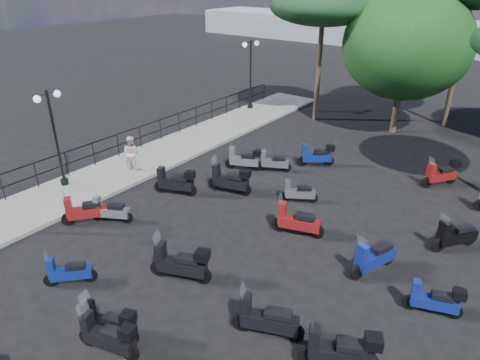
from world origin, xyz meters
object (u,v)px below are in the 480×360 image
Objects in this scene: scooter_2 at (110,211)px; scooter_21 at (373,258)px; scooter_5 at (273,162)px; scooter_27 at (455,236)px; scooter_13 at (109,323)px; scooter_14 at (181,264)px; lamp_post_1 at (55,133)px; scooter_26 at (434,300)px; pine_2 at (324,7)px; broadleaf_tree at (407,45)px; scooter_10 at (298,193)px; scooter_19 at (340,351)px; scooter_15 at (297,222)px; scooter_20 at (266,319)px; scooter_3 at (85,211)px; scooter_22 at (441,174)px; scooter_11 at (244,159)px; scooter_7 at (108,337)px; lamp_post_2 at (251,70)px; scooter_8 at (68,272)px; scooter_4 at (175,182)px; scooter_9 at (230,180)px; pedestrian_far at (131,153)px; scooter_16 at (316,156)px.

scooter_2 is 9.03m from scooter_21.
scooter_27 is at bearing -128.23° from scooter_5.
scooter_13 is 2.67m from scooter_14.
scooter_26 is (14.20, 1.58, -1.95)m from lamp_post_1.
pine_2 is (-4.00, 15.68, 5.77)m from scooter_14.
broadleaf_tree is at bearing -24.34° from scooter_14.
scooter_19 is (4.66, -6.23, 0.14)m from scooter_10.
scooter_15 is 1.03× the size of scooter_20.
scooter_13 is (5.07, -2.87, 0.00)m from scooter_3.
scooter_21 is (9.21, 3.45, 0.03)m from scooter_3.
lamp_post_1 reaches higher than scooter_22.
lamp_post_1 is 2.56× the size of scooter_11.
scooter_13 is at bearing 35.17° from scooter_7.
lamp_post_2 is 15.13m from scooter_3.
scooter_2 reaches higher than scooter_10.
scooter_27 is (5.43, 9.34, -0.02)m from scooter_7.
scooter_13 is at bearing 106.31° from scooter_20.
scooter_5 is at bearing -8.38° from scooter_13.
scooter_3 is 0.20× the size of pine_2.
scooter_21 is at bearing -71.95° from scooter_14.
broadleaf_tree is (-4.46, 16.46, 4.13)m from scooter_19.
scooter_14 is 1.22× the size of scooter_26.
scooter_14 is 17.18m from pine_2.
scooter_8 is 0.16× the size of pine_2.
scooter_22 reaches higher than scooter_11.
scooter_21 is at bearing -73.54° from broadleaf_tree.
scooter_4 is at bearing 20.39° from scooter_21.
scooter_9 is at bearing 22.55° from scooter_20.
scooter_11 is at bearing 61.62° from scooter_22.
scooter_11 reaches higher than scooter_8.
scooter_3 is 0.85× the size of scooter_19.
scooter_20 is at bearing -147.01° from scooter_3.
pedestrian_far is 7.59m from scooter_10.
scooter_7 is (8.70, -17.77, -2.07)m from lamp_post_2.
scooter_14 reaches higher than scooter_9.
broadleaf_tree reaches higher than scooter_11.
scooter_4 is at bearing -54.89° from lamp_post_2.
scooter_10 is 3.66m from scooter_11.
scooter_13 is 0.20× the size of broadleaf_tree.
scooter_13 is at bearing 108.34° from scooter_22.
scooter_20 is (3.82, -9.85, -0.01)m from scooter_16.
scooter_13 is at bearing 145.54° from scooter_16.
scooter_19 is 0.23× the size of pine_2.
scooter_19 reaches higher than scooter_8.
scooter_14 is at bearing -145.89° from scooter_3.
broadleaf_tree is (-3.74, 12.65, 4.18)m from scooter_21.
scooter_9 is at bearing 44.54° from scooter_27.
broadleaf_tree is (4.44, 12.61, 4.15)m from scooter_4.
scooter_27 is (5.94, 6.40, -0.08)m from scooter_14.
scooter_15 is 5.52m from scooter_19.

